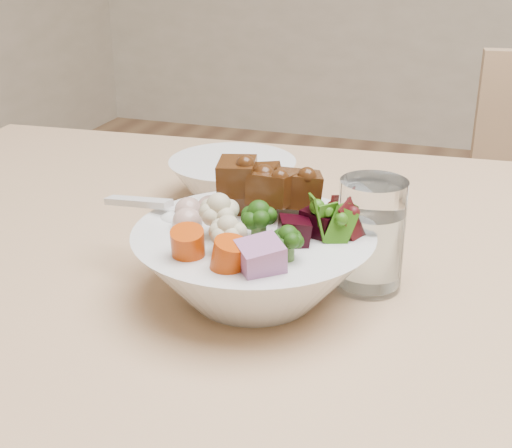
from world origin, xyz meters
name	(u,v)px	position (x,y,z in m)	size (l,w,h in m)	color
food_bowl	(256,259)	(-0.53, -0.18, 0.82)	(0.21, 0.21, 0.12)	silver
soup_spoon	(170,215)	(-0.62, -0.16, 0.85)	(0.11, 0.05, 0.02)	silver
water_glass	(370,239)	(-0.44, -0.13, 0.83)	(0.06, 0.06, 0.10)	white
side_bowl	(233,181)	(-0.64, 0.04, 0.81)	(0.15, 0.15, 0.05)	silver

